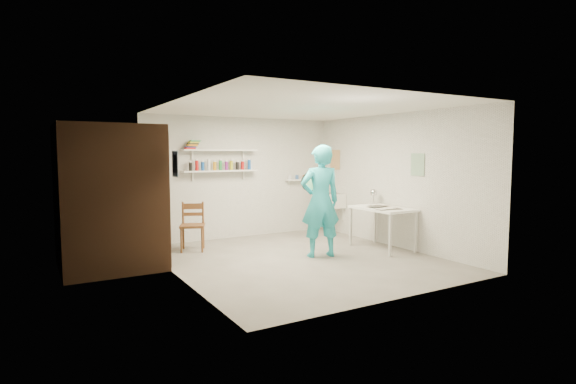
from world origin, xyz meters
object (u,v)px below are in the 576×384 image
man (320,201)px  work_table (382,228)px  wall_clock (311,182)px  desk_lamp (374,193)px  belfast_sink (328,200)px  wooden_chair (192,226)px

man → work_table: man is taller
wall_clock → desk_lamp: 1.52m
belfast_sink → desk_lamp: 1.37m
man → desk_lamp: size_ratio=13.15×
work_table → wooden_chair: bearing=152.0°
work_table → desk_lamp: 0.76m
desk_lamp → man: bearing=-166.2°
wall_clock → desk_lamp: wall_clock is taller
wooden_chair → wall_clock: bearing=-14.4°
wall_clock → work_table: wall_clock is taller
wooden_chair → work_table: wooden_chair is taller
wall_clock → work_table: size_ratio=0.30×
man → wooden_chair: man is taller
belfast_sink → desk_lamp: size_ratio=4.32×
man → wall_clock: man is taller
belfast_sink → man: (-1.37, -1.70, 0.21)m
belfast_sink → work_table: belfast_sink is taller
belfast_sink → work_table: 1.82m
belfast_sink → wall_clock: size_ratio=1.83×
man → desk_lamp: bearing=-153.1°
wall_clock → desk_lamp: (1.50, 0.14, -0.26)m
wooden_chair → work_table: (2.93, -1.56, -0.07)m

